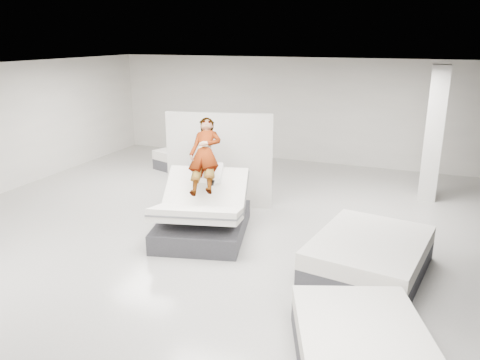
{
  "coord_description": "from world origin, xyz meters",
  "views": [
    {
      "loc": [
        3.71,
        -7.17,
        3.8
      ],
      "look_at": [
        0.39,
        1.3,
        1.0
      ],
      "focal_mm": 35.0,
      "sensor_mm": 36.0,
      "label": 1
    }
  ],
  "objects": [
    {
      "name": "person",
      "position": [
        -0.2,
        0.89,
        1.33
      ],
      "size": [
        0.99,
        1.64,
        1.54
      ],
      "primitive_type": "imported",
      "rotation": [
        0.78,
        0.0,
        0.24
      ],
      "color": "slate",
      "rests_on": "hero_bed"
    },
    {
      "name": "column",
      "position": [
        4.0,
        4.5,
        1.6
      ],
      "size": [
        0.4,
        0.4,
        3.2
      ],
      "primitive_type": "cube",
      "color": "silver",
      "rests_on": "floor"
    },
    {
      "name": "divider_panel",
      "position": [
        -0.49,
        2.23,
        1.09
      ],
      "size": [
        2.35,
        0.72,
        2.19
      ],
      "primitive_type": "cube",
      "rotation": [
        0.0,
        0.0,
        0.26
      ],
      "color": "silver",
      "rests_on": "floor"
    },
    {
      "name": "remote",
      "position": [
        0.1,
        0.6,
        1.11
      ],
      "size": [
        0.08,
        0.15,
        0.08
      ],
      "primitive_type": "cube",
      "rotation": [
        0.35,
        0.0,
        0.24
      ],
      "color": "black",
      "rests_on": "person"
    },
    {
      "name": "hero_bed",
      "position": [
        -0.13,
        0.58,
        0.42
      ],
      "size": [
        2.11,
        2.51,
        1.33
      ],
      "color": "#3D3D42",
      "rests_on": "floor"
    },
    {
      "name": "flat_bed_right_far",
      "position": [
        3.13,
        0.18,
        0.31
      ],
      "size": [
        2.03,
        2.49,
        0.62
      ],
      "color": "#3D3D42",
      "rests_on": "floor"
    },
    {
      "name": "room",
      "position": [
        0.0,
        0.0,
        1.6
      ],
      "size": [
        14.0,
        14.04,
        3.2
      ],
      "color": "#B3AFA9",
      "rests_on": "ground"
    },
    {
      "name": "flat_bed_right_near",
      "position": [
        3.34,
        -2.3,
        0.27
      ],
      "size": [
        2.08,
        2.37,
        0.54
      ],
      "color": "#3D3D42",
      "rests_on": "floor"
    },
    {
      "name": "flat_bed_left_far",
      "position": [
        -2.41,
        4.8,
        0.29
      ],
      "size": [
        2.47,
        2.15,
        0.57
      ],
      "color": "#3D3D42",
      "rests_on": "floor"
    }
  ]
}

